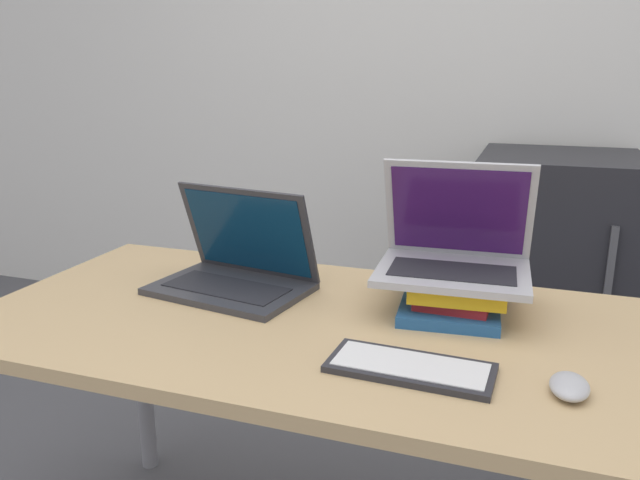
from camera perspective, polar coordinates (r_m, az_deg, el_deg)
The scene contains 8 objects.
wall_back at distance 2.91m, azimuth 12.50°, elevation 16.84°, with size 8.00×0.05×2.70m.
desk at distance 1.38m, azimuth 1.85°, elevation -10.43°, with size 1.62×0.75×0.74m.
laptop_left at distance 1.54m, azimuth -7.69°, elevation -2.68°, with size 0.40×0.30×0.25m.
book_stack at distance 1.44m, azimuth 12.27°, elevation -4.69°, with size 0.24×0.30×0.08m.
laptop_on_books at distance 1.42m, azimuth 12.19°, elevation -1.02°, with size 0.34×0.28×0.25m.
wireless_keyboard at distance 1.16m, azimuth 8.26°, elevation -11.45°, with size 0.30×0.14×0.01m.
mouse at distance 1.15m, azimuth 21.85°, elevation -12.30°, with size 0.06×0.10×0.03m.
mini_fridge at distance 2.63m, azimuth 20.30°, elevation -2.95°, with size 0.58×0.62×0.95m.
Camera 1 is at (0.37, -0.81, 1.26)m, focal length 35.00 mm.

